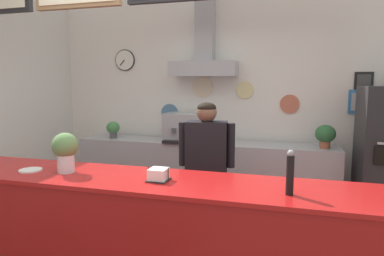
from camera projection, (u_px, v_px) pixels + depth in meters
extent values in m
cube|color=gray|center=(227.00, 97.00, 4.81)|extent=(5.11, 0.12, 3.04)
cube|color=white|center=(226.00, 97.00, 4.75)|extent=(5.07, 0.01, 3.00)
cylinder|color=black|center=(125.00, 60.00, 5.08)|extent=(0.31, 0.02, 0.31)
cylinder|color=white|center=(125.00, 60.00, 5.07)|extent=(0.29, 0.01, 0.29)
cube|color=black|center=(122.00, 63.00, 5.08)|extent=(0.08, 0.01, 0.09)
cylinder|color=teal|center=(170.00, 113.00, 4.99)|extent=(0.25, 0.02, 0.25)
cylinder|color=beige|center=(202.00, 87.00, 4.81)|extent=(0.30, 0.02, 0.30)
cylinder|color=beige|center=(245.00, 90.00, 4.65)|extent=(0.24, 0.02, 0.24)
cylinder|color=#C1664C|center=(290.00, 104.00, 4.51)|extent=(0.25, 0.02, 0.25)
cube|color=black|center=(364.00, 81.00, 4.24)|extent=(0.22, 0.02, 0.22)
cube|color=#454545|center=(364.00, 81.00, 4.23)|extent=(0.16, 0.01, 0.16)
cube|color=teal|center=(359.00, 102.00, 4.28)|extent=(0.25, 0.02, 0.31)
cube|color=#B5B5B5|center=(359.00, 102.00, 4.27)|extent=(0.18, 0.01, 0.22)
cube|color=#A3A5AD|center=(204.00, 69.00, 4.60)|extent=(0.90, 0.38, 0.20)
cube|color=#A3A5AD|center=(205.00, 25.00, 4.59)|extent=(0.24, 0.24, 0.98)
cube|color=maroon|center=(165.00, 248.00, 2.52)|extent=(3.85, 0.61, 0.99)
cube|color=#B31515|center=(164.00, 182.00, 2.46)|extent=(3.93, 0.64, 0.03)
cube|color=#A3A5AD|center=(203.00, 175.00, 4.64)|extent=(3.47, 0.53, 0.93)
cube|color=gray|center=(203.00, 196.00, 4.68)|extent=(3.30, 0.49, 0.02)
cube|color=#232328|center=(206.00, 211.00, 3.48)|extent=(0.32, 0.23, 0.82)
cube|color=black|center=(206.00, 147.00, 3.39)|extent=(0.43, 0.26, 0.52)
cylinder|color=black|center=(231.00, 145.00, 3.35)|extent=(0.08, 0.08, 0.44)
cylinder|color=black|center=(183.00, 144.00, 3.43)|extent=(0.08, 0.08, 0.44)
sphere|color=brown|center=(207.00, 112.00, 3.35)|extent=(0.20, 0.20, 0.20)
ellipsoid|color=black|center=(207.00, 108.00, 3.34)|extent=(0.19, 0.19, 0.11)
cube|color=#A3A5AD|center=(187.00, 127.00, 4.59)|extent=(0.57, 0.37, 0.38)
cylinder|color=#4C4C51|center=(174.00, 130.00, 4.42)|extent=(0.06, 0.06, 0.06)
cube|color=black|center=(182.00, 142.00, 4.40)|extent=(0.52, 0.10, 0.04)
sphere|color=black|center=(195.00, 124.00, 4.34)|extent=(0.04, 0.04, 0.04)
cylinder|color=#4C4C51|center=(113.00, 135.00, 4.89)|extent=(0.11, 0.11, 0.08)
ellipsoid|color=#47894C|center=(113.00, 127.00, 4.88)|extent=(0.19, 0.19, 0.17)
cylinder|color=#9E563D|center=(325.00, 144.00, 4.12)|extent=(0.12, 0.12, 0.09)
ellipsoid|color=#2D6638|center=(325.00, 134.00, 4.10)|extent=(0.24, 0.24, 0.22)
cylinder|color=white|center=(31.00, 170.00, 2.70)|extent=(0.18, 0.18, 0.01)
cylinder|color=black|center=(290.00, 176.00, 2.11)|extent=(0.05, 0.05, 0.25)
sphere|color=gray|center=(291.00, 153.00, 2.09)|extent=(0.04, 0.04, 0.04)
cylinder|color=silver|center=(66.00, 163.00, 2.65)|extent=(0.13, 0.13, 0.14)
cylinder|color=gray|center=(66.00, 169.00, 2.66)|extent=(0.12, 0.12, 0.05)
ellipsoid|color=#5B844C|center=(65.00, 145.00, 2.63)|extent=(0.20, 0.20, 0.20)
cube|color=#262628|center=(159.00, 180.00, 2.43)|extent=(0.15, 0.15, 0.01)
cylinder|color=#262628|center=(149.00, 173.00, 2.45)|extent=(0.01, 0.01, 0.10)
cylinder|color=#262628|center=(168.00, 174.00, 2.41)|extent=(0.01, 0.01, 0.10)
cube|color=white|center=(158.00, 174.00, 2.43)|extent=(0.13, 0.13, 0.09)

